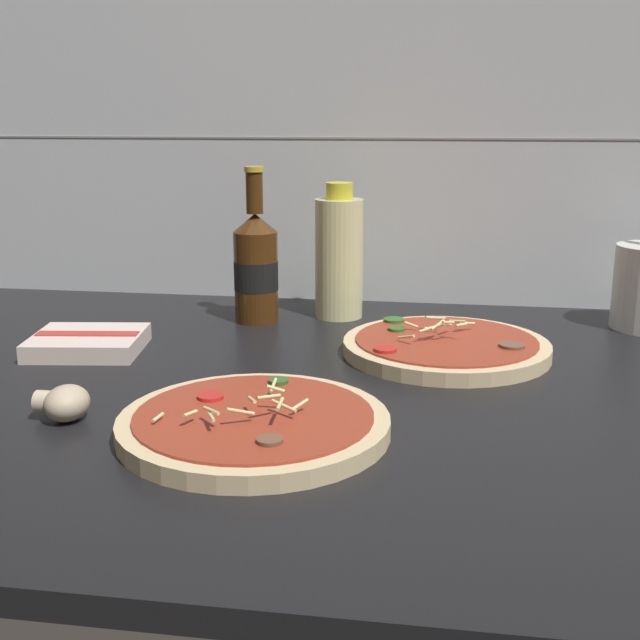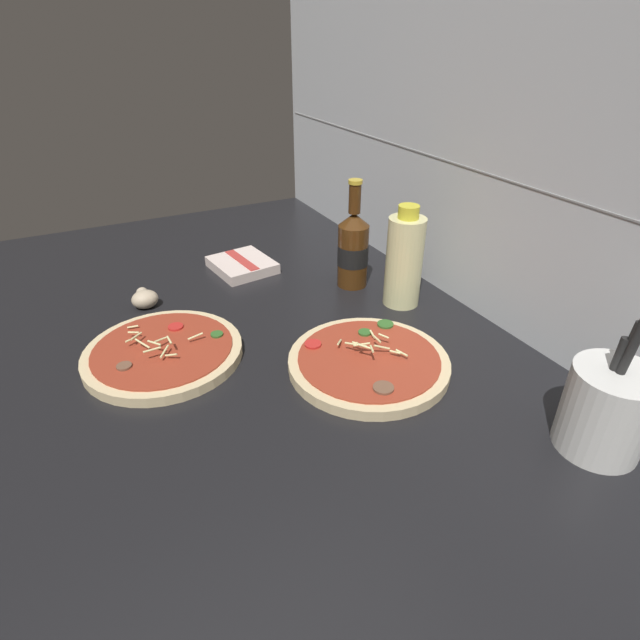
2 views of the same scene
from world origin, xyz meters
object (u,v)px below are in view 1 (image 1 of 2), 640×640
Objects in this scene: pizza_far at (446,347)px; dish_towel at (88,343)px; mushroom_left at (64,403)px; beer_bottle at (256,266)px; oil_bottle at (339,256)px; pizza_near at (254,424)px.

dish_towel is at bearing -173.07° from pizza_far.
beer_bottle is at bearing 76.50° from mushroom_left.
oil_bottle reaches higher than mushroom_left.
beer_bottle reaches higher than oil_bottle.
pizza_far reaches higher than pizza_near.
mushroom_left is (-10.52, -43.84, -6.83)cm from beer_bottle.
mushroom_left is at bearing -115.05° from oil_bottle.
oil_bottle is at bearing 132.40° from pizza_far.
pizza_near is 36.18cm from pizza_far.
beer_bottle reaches higher than dish_towel.
pizza_far is at bearing 37.18° from mushroom_left.
pizza_far is 1.31× the size of oil_bottle.
pizza_near is at bearing -92.50° from oil_bottle.
pizza_near is at bearing -77.20° from beer_bottle.
beer_bottle is 13.21cm from oil_bottle.
dish_towel is (-48.21, -5.86, 0.13)cm from pizza_far.
dish_towel is (-29.10, 24.87, 0.15)cm from pizza_near.
beer_bottle is (-29.21, 13.71, 7.65)cm from pizza_far.
beer_bottle is 4.18× the size of mushroom_left.
mushroom_left is at bearing -142.82° from pizza_far.
mushroom_left reaches higher than dish_towel.
mushroom_left is (-22.77, -48.71, -7.84)cm from oil_bottle.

